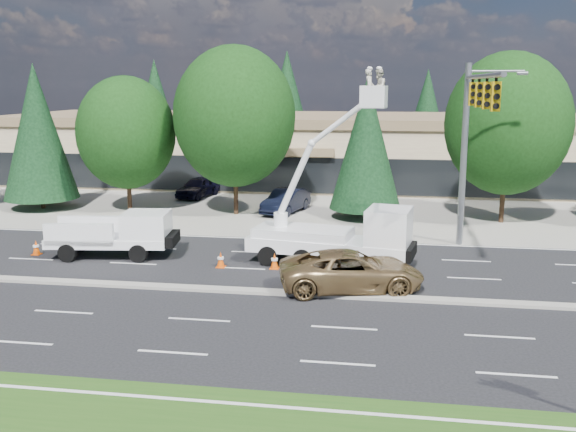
% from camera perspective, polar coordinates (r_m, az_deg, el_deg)
% --- Properties ---
extents(ground, '(140.00, 140.00, 0.00)m').
position_cam_1_polar(ground, '(25.51, -5.84, -6.65)').
color(ground, black).
rests_on(ground, ground).
extents(concrete_apron, '(140.00, 22.00, 0.01)m').
position_cam_1_polar(concrete_apron, '(44.58, 0.62, 1.31)').
color(concrete_apron, gray).
rests_on(concrete_apron, ground).
extents(road_median, '(120.00, 0.55, 0.12)m').
position_cam_1_polar(road_median, '(25.49, -5.85, -6.52)').
color(road_median, gray).
rests_on(road_median, ground).
extents(strip_mall, '(50.40, 15.40, 5.50)m').
position_cam_1_polar(strip_mall, '(54.00, 2.14, 6.13)').
color(strip_mall, tan).
rests_on(strip_mall, ground).
extents(tree_front_b, '(4.73, 4.73, 9.33)m').
position_cam_1_polar(tree_front_b, '(44.49, -21.38, 6.99)').
color(tree_front_b, '#332114').
rests_on(tree_front_b, ground).
extents(tree_front_c, '(6.16, 6.16, 8.55)m').
position_cam_1_polar(tree_front_c, '(41.82, -14.18, 7.19)').
color(tree_front_c, '#332114').
rests_on(tree_front_c, ground).
extents(tree_front_d, '(7.46, 7.46, 10.35)m').
position_cam_1_polar(tree_front_d, '(39.56, -4.77, 8.80)').
color(tree_front_d, '#332114').
rests_on(tree_front_d, ground).
extents(tree_front_e, '(4.30, 4.30, 8.48)m').
position_cam_1_polar(tree_front_e, '(38.59, 6.97, 6.44)').
color(tree_front_e, '#332114').
rests_on(tree_front_e, ground).
extents(tree_front_f, '(7.11, 7.11, 9.87)m').
position_cam_1_polar(tree_front_f, '(39.07, 18.93, 7.77)').
color(tree_front_f, '#332114').
rests_on(tree_front_f, ground).
extents(tree_back_a, '(5.35, 5.35, 10.54)m').
position_cam_1_polar(tree_back_a, '(69.81, -11.68, 9.46)').
color(tree_back_a, '#332114').
rests_on(tree_back_a, ground).
extents(tree_back_b, '(5.77, 5.77, 11.37)m').
position_cam_1_polar(tree_back_b, '(66.24, -0.09, 9.98)').
color(tree_back_b, '#332114').
rests_on(tree_back_b, ground).
extents(tree_back_c, '(4.82, 4.82, 9.50)m').
position_cam_1_polar(tree_back_c, '(65.59, 12.23, 8.83)').
color(tree_back_c, '#332114').
rests_on(tree_back_c, ground).
extents(tree_back_d, '(4.61, 4.61, 9.08)m').
position_cam_1_polar(tree_back_d, '(67.36, 22.56, 8.09)').
color(tree_back_d, '#332114').
rests_on(tree_back_d, ground).
extents(signal_mast, '(2.76, 10.16, 9.00)m').
position_cam_1_polar(signal_mast, '(30.76, 16.01, 7.60)').
color(signal_mast, gray).
rests_on(signal_mast, ground).
extents(utility_pickup, '(5.81, 2.75, 2.15)m').
position_cam_1_polar(utility_pickup, '(31.12, -14.85, -1.95)').
color(utility_pickup, white).
rests_on(utility_pickup, ground).
extents(bucket_truck, '(7.46, 3.35, 8.71)m').
position_cam_1_polar(bucket_truck, '(28.45, 4.89, -0.89)').
color(bucket_truck, white).
rests_on(bucket_truck, ground).
extents(traffic_cone_a, '(0.40, 0.40, 0.70)m').
position_cam_1_polar(traffic_cone_a, '(32.88, -21.48, -2.63)').
color(traffic_cone_a, '#DA4A06').
rests_on(traffic_cone_a, ground).
extents(traffic_cone_b, '(0.40, 0.40, 0.70)m').
position_cam_1_polar(traffic_cone_b, '(28.67, -6.01, -3.89)').
color(traffic_cone_b, '#DA4A06').
rests_on(traffic_cone_b, ground).
extents(traffic_cone_c, '(0.40, 0.40, 0.70)m').
position_cam_1_polar(traffic_cone_c, '(28.30, -1.21, -4.03)').
color(traffic_cone_c, '#DA4A06').
rests_on(traffic_cone_c, ground).
extents(traffic_cone_d, '(0.40, 0.40, 0.70)m').
position_cam_1_polar(traffic_cone_d, '(28.57, 8.55, -4.01)').
color(traffic_cone_d, '#DA4A06').
rests_on(traffic_cone_d, ground).
extents(minivan, '(6.11, 3.84, 1.57)m').
position_cam_1_polar(minivan, '(25.42, 5.66, -4.86)').
color(minivan, olive).
rests_on(minivan, ground).
extents(parked_car_west, '(2.64, 4.59, 1.47)m').
position_cam_1_polar(parked_car_west, '(46.70, -7.99, 2.58)').
color(parked_car_west, black).
rests_on(parked_car_west, ground).
extents(parked_car_east, '(2.75, 4.85, 1.51)m').
position_cam_1_polar(parked_car_east, '(40.56, -0.19, 1.36)').
color(parked_car_east, black).
rests_on(parked_car_east, ground).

